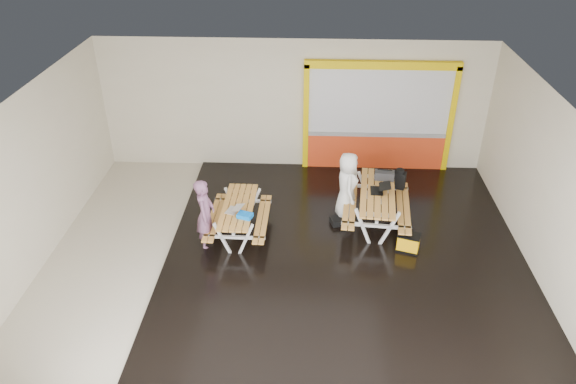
{
  "coord_description": "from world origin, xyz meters",
  "views": [
    {
      "loc": [
        0.46,
        -9.18,
        7.04
      ],
      "look_at": [
        0.0,
        0.9,
        1.0
      ],
      "focal_mm": 33.73,
      "sensor_mm": 36.0,
      "label": 1
    }
  ],
  "objects_px": {
    "toolbox": "(384,175)",
    "dark_case": "(339,221)",
    "person_left": "(205,214)",
    "picnic_table_left": "(238,213)",
    "laptop_right": "(380,189)",
    "picnic_table_right": "(377,199)",
    "person_right": "(347,185)",
    "blue_pouch": "(245,215)",
    "backpack": "(399,179)",
    "laptop_left": "(234,209)",
    "fluke_bag": "(408,243)"
  },
  "relations": [
    {
      "from": "blue_pouch",
      "to": "laptop_right",
      "type": "bearing_deg",
      "value": 19.58
    },
    {
      "from": "laptop_left",
      "to": "fluke_bag",
      "type": "xyz_separation_m",
      "value": [
        3.71,
        -0.25,
        -0.57
      ]
    },
    {
      "from": "toolbox",
      "to": "person_right",
      "type": "bearing_deg",
      "value": -156.21
    },
    {
      "from": "person_left",
      "to": "picnic_table_left",
      "type": "bearing_deg",
      "value": -55.91
    },
    {
      "from": "picnic_table_left",
      "to": "toolbox",
      "type": "xyz_separation_m",
      "value": [
        3.26,
        1.15,
        0.38
      ]
    },
    {
      "from": "picnic_table_left",
      "to": "picnic_table_right",
      "type": "height_order",
      "value": "picnic_table_right"
    },
    {
      "from": "picnic_table_right",
      "to": "dark_case",
      "type": "distance_m",
      "value": 0.99
    },
    {
      "from": "picnic_table_right",
      "to": "toolbox",
      "type": "height_order",
      "value": "toolbox"
    },
    {
      "from": "person_left",
      "to": "blue_pouch",
      "type": "height_order",
      "value": "person_left"
    },
    {
      "from": "laptop_left",
      "to": "backpack",
      "type": "height_order",
      "value": "backpack"
    },
    {
      "from": "person_right",
      "to": "picnic_table_left",
      "type": "bearing_deg",
      "value": 103.26
    },
    {
      "from": "person_left",
      "to": "person_right",
      "type": "height_order",
      "value": "person_right"
    },
    {
      "from": "fluke_bag",
      "to": "backpack",
      "type": "bearing_deg",
      "value": 90.52
    },
    {
      "from": "blue_pouch",
      "to": "toolbox",
      "type": "height_order",
      "value": "toolbox"
    },
    {
      "from": "dark_case",
      "to": "person_left",
      "type": "bearing_deg",
      "value": -162.55
    },
    {
      "from": "person_right",
      "to": "laptop_right",
      "type": "bearing_deg",
      "value": -108.21
    },
    {
      "from": "person_right",
      "to": "blue_pouch",
      "type": "distance_m",
      "value": 2.5
    },
    {
      "from": "laptop_right",
      "to": "toolbox",
      "type": "distance_m",
      "value": 0.58
    },
    {
      "from": "picnic_table_left",
      "to": "person_right",
      "type": "height_order",
      "value": "person_right"
    },
    {
      "from": "blue_pouch",
      "to": "picnic_table_right",
      "type": "bearing_deg",
      "value": 19.51
    },
    {
      "from": "picnic_table_left",
      "to": "blue_pouch",
      "type": "relative_size",
      "value": 6.37
    },
    {
      "from": "laptop_left",
      "to": "dark_case",
      "type": "height_order",
      "value": "laptop_left"
    },
    {
      "from": "blue_pouch",
      "to": "laptop_left",
      "type": "bearing_deg",
      "value": 139.13
    },
    {
      "from": "picnic_table_left",
      "to": "laptop_right",
      "type": "distance_m",
      "value": 3.18
    },
    {
      "from": "person_left",
      "to": "dark_case",
      "type": "xyz_separation_m",
      "value": [
        2.88,
        0.9,
        -0.68
      ]
    },
    {
      "from": "picnic_table_right",
      "to": "person_left",
      "type": "height_order",
      "value": "person_left"
    },
    {
      "from": "toolbox",
      "to": "dark_case",
      "type": "height_order",
      "value": "toolbox"
    },
    {
      "from": "fluke_bag",
      "to": "dark_case",
      "type": "bearing_deg",
      "value": 146.34
    },
    {
      "from": "laptop_left",
      "to": "person_right",
      "type": "bearing_deg",
      "value": 21.97
    },
    {
      "from": "person_left",
      "to": "laptop_right",
      "type": "bearing_deg",
      "value": -74.6
    },
    {
      "from": "picnic_table_left",
      "to": "person_right",
      "type": "distance_m",
      "value": 2.53
    },
    {
      "from": "laptop_right",
      "to": "dark_case",
      "type": "xyz_separation_m",
      "value": [
        -0.86,
        -0.12,
        -0.8
      ]
    },
    {
      "from": "person_left",
      "to": "backpack",
      "type": "height_order",
      "value": "person_left"
    },
    {
      "from": "picnic_table_right",
      "to": "laptop_right",
      "type": "distance_m",
      "value": 0.27
    },
    {
      "from": "blue_pouch",
      "to": "toolbox",
      "type": "bearing_deg",
      "value": 27.43
    },
    {
      "from": "laptop_left",
      "to": "backpack",
      "type": "distance_m",
      "value": 4.0
    },
    {
      "from": "toolbox",
      "to": "dark_case",
      "type": "distance_m",
      "value": 1.49
    },
    {
      "from": "person_left",
      "to": "backpack",
      "type": "xyz_separation_m",
      "value": [
        4.28,
        1.74,
        -0.01
      ]
    },
    {
      "from": "dark_case",
      "to": "fluke_bag",
      "type": "relative_size",
      "value": 0.72
    },
    {
      "from": "picnic_table_right",
      "to": "laptop_left",
      "type": "bearing_deg",
      "value": -165.69
    },
    {
      "from": "person_left",
      "to": "laptop_right",
      "type": "height_order",
      "value": "person_left"
    },
    {
      "from": "backpack",
      "to": "blue_pouch",
      "type": "bearing_deg",
      "value": -153.05
    },
    {
      "from": "toolbox",
      "to": "backpack",
      "type": "relative_size",
      "value": 0.96
    },
    {
      "from": "picnic_table_left",
      "to": "laptop_right",
      "type": "bearing_deg",
      "value": 10.86
    },
    {
      "from": "laptop_right",
      "to": "blue_pouch",
      "type": "distance_m",
      "value": 3.08
    },
    {
      "from": "picnic_table_right",
      "to": "dark_case",
      "type": "bearing_deg",
      "value": -172.94
    },
    {
      "from": "laptop_left",
      "to": "backpack",
      "type": "bearing_deg",
      "value": 22.5
    },
    {
      "from": "dark_case",
      "to": "picnic_table_left",
      "type": "bearing_deg",
      "value": -168.02
    },
    {
      "from": "person_right",
      "to": "dark_case",
      "type": "xyz_separation_m",
      "value": [
        -0.15,
        -0.29,
        -0.78
      ]
    },
    {
      "from": "picnic_table_right",
      "to": "toolbox",
      "type": "distance_m",
      "value": 0.68
    }
  ]
}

